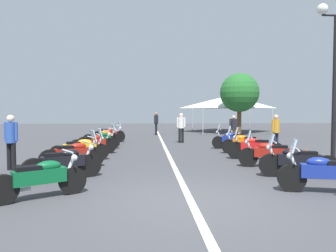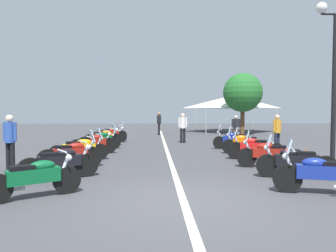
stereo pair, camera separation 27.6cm
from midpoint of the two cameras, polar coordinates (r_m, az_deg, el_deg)
ground_plane at (r=6.58m, az=2.90°, el=-13.49°), size 80.00×80.00×0.00m
lane_centre_stripe at (r=14.20m, az=-0.75°, el=-4.69°), size 29.74×0.16×0.01m
motorcycle_left_row_0 at (r=7.17m, az=-23.31°, el=-8.71°), size 1.20×1.74×0.98m
motorcycle_left_row_1 at (r=8.85m, az=-19.41°, el=-6.38°), size 1.22×1.89×1.00m
motorcycle_left_row_2 at (r=10.45m, az=-17.66°, el=-4.90°), size 1.10×1.89×1.22m
motorcycle_left_row_3 at (r=11.99m, az=-16.33°, el=-3.98°), size 0.98×2.07×1.19m
motorcycle_left_row_4 at (r=13.57m, az=-14.04°, el=-3.14°), size 1.15×1.85×1.02m
motorcycle_left_row_5 at (r=15.22m, az=-12.95°, el=-2.49°), size 1.24×1.90×1.21m
motorcycle_left_row_6 at (r=16.75m, az=-12.46°, el=-2.04°), size 1.00×1.92×1.01m
motorcycle_left_row_7 at (r=18.51m, az=-11.32°, el=-1.57°), size 0.94×1.97×1.01m
motorcycle_left_row_8 at (r=19.97m, az=-11.01°, el=-1.28°), size 0.91×1.89×1.19m
motorcycle_right_row_0 at (r=7.78m, az=26.00°, el=-7.70°), size 0.92×2.07×1.21m
motorcycle_right_row_1 at (r=9.31m, az=21.86°, el=-5.93°), size 0.87×2.10×1.21m
motorcycle_right_row_2 at (r=10.67m, az=17.66°, el=-4.79°), size 0.89×2.11×1.20m
motorcycle_right_row_3 at (r=12.23m, az=14.99°, el=-3.75°), size 0.94×2.05×1.22m
motorcycle_right_row_4 at (r=13.87m, az=13.17°, el=-3.04°), size 0.78×1.97×1.20m
motorcycle_right_row_5 at (r=15.43m, az=11.26°, el=-2.44°), size 0.84×2.05×1.20m
street_lamp_twin_globe at (r=10.82m, az=27.67°, el=10.92°), size 0.32×1.22×5.05m
traffic_cone_0 at (r=11.55m, az=23.27°, el=-5.18°), size 0.36×0.36×0.61m
bystander_0 at (r=10.88m, az=-27.44°, el=-1.92°), size 0.32×0.49×1.73m
bystander_1 at (r=23.98m, az=-2.51°, el=0.81°), size 0.53×0.32×1.75m
bystander_2 at (r=19.70m, az=11.52°, el=-0.01°), size 0.32×0.53×1.57m
bystander_3 at (r=15.27m, az=18.63°, el=-0.62°), size 0.32×0.46×1.68m
bystander_4 at (r=18.05m, az=1.98°, el=0.10°), size 0.32×0.52×1.72m
roadside_tree_0 at (r=24.39m, az=12.63°, el=5.94°), size 2.95×2.95×4.72m
event_tent at (r=27.84m, az=10.79°, el=4.36°), size 6.18×6.18×3.20m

